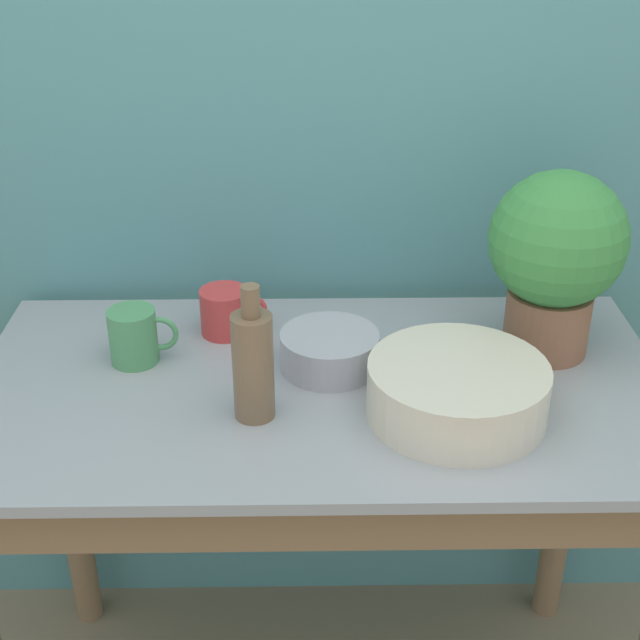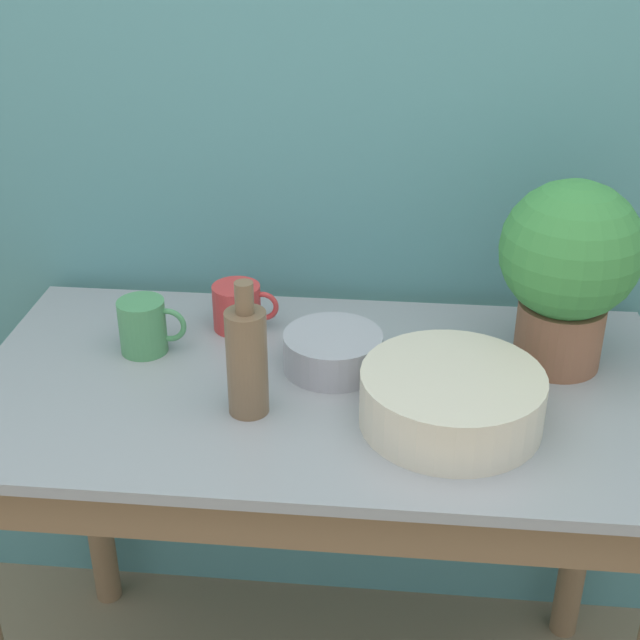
{
  "view_description": "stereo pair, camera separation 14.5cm",
  "coord_description": "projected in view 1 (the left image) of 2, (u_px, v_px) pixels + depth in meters",
  "views": [
    {
      "loc": [
        -0.02,
        -0.97,
        1.61
      ],
      "look_at": [
        0.0,
        0.32,
        0.93
      ],
      "focal_mm": 50.0,
      "sensor_mm": 36.0,
      "label": 1
    },
    {
      "loc": [
        0.13,
        -0.96,
        1.61
      ],
      "look_at": [
        0.0,
        0.32,
        0.93
      ],
      "focal_mm": 50.0,
      "sensor_mm": 36.0,
      "label": 2
    }
  ],
  "objects": [
    {
      "name": "mug_red",
      "position": [
        226.0,
        312.0,
        1.65
      ],
      "size": [
        0.12,
        0.09,
        0.09
      ],
      "color": "#C63838",
      "rests_on": "counter_table"
    },
    {
      "name": "wall_back",
      "position": [
        317.0,
        98.0,
        1.66
      ],
      "size": [
        6.0,
        0.05,
        2.4
      ],
      "color": "teal",
      "rests_on": "ground_plane"
    },
    {
      "name": "bowl_small_steel",
      "position": [
        330.0,
        351.0,
        1.54
      ],
      "size": [
        0.17,
        0.17,
        0.07
      ],
      "color": "#A8A8B2",
      "rests_on": "counter_table"
    },
    {
      "name": "bottle_tall",
      "position": [
        253.0,
        363.0,
        1.38
      ],
      "size": [
        0.07,
        0.07,
        0.23
      ],
      "color": "brown",
      "rests_on": "counter_table"
    },
    {
      "name": "counter_table",
      "position": [
        320.0,
        473.0,
        1.57
      ],
      "size": [
        1.19,
        0.64,
        0.81
      ],
      "color": "#846647",
      "rests_on": "ground_plane"
    },
    {
      "name": "bowl_wash_large",
      "position": [
        457.0,
        390.0,
        1.41
      ],
      "size": [
        0.29,
        0.29,
        0.09
      ],
      "color": "beige",
      "rests_on": "counter_table"
    },
    {
      "name": "potted_plant",
      "position": [
        556.0,
        253.0,
        1.52
      ],
      "size": [
        0.24,
        0.24,
        0.33
      ],
      "color": "#8C5B42",
      "rests_on": "counter_table"
    },
    {
      "name": "mug_green",
      "position": [
        135.0,
        336.0,
        1.55
      ],
      "size": [
        0.12,
        0.08,
        0.1
      ],
      "color": "#4C935B",
      "rests_on": "counter_table"
    }
  ]
}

